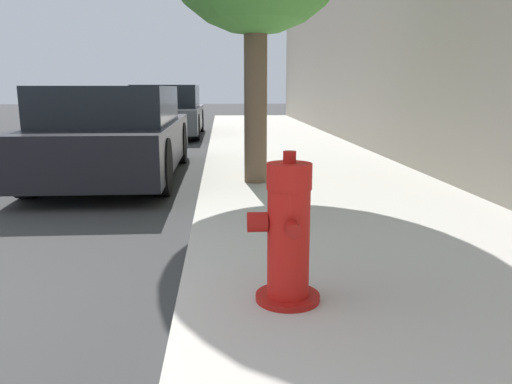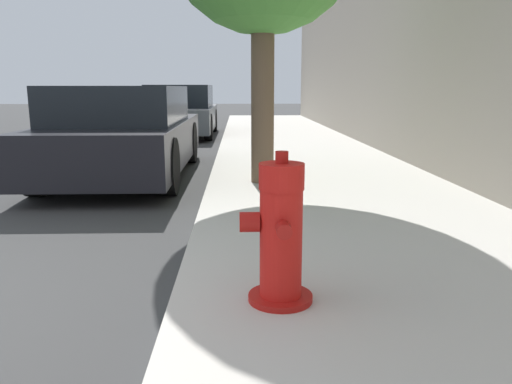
{
  "view_description": "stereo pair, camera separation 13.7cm",
  "coord_description": "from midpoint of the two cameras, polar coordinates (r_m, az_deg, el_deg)",
  "views": [
    {
      "loc": [
        2.33,
        -2.3,
        1.31
      ],
      "look_at": [
        2.6,
        1.57,
        0.5
      ],
      "focal_mm": 35.0,
      "sensor_mm": 36.0,
      "label": 1
    },
    {
      "loc": [
        2.47,
        -2.3,
        1.31
      ],
      "look_at": [
        2.6,
        1.57,
        0.5
      ],
      "focal_mm": 35.0,
      "sensor_mm": 36.0,
      "label": 2
    }
  ],
  "objects": [
    {
      "name": "sidewalk_slab",
      "position": [
        2.9,
        22.45,
        -14.84
      ],
      "size": [
        3.14,
        40.0,
        0.11
      ],
      "color": "beige",
      "rests_on": "ground_plane"
    },
    {
      "name": "parked_car_mid",
      "position": [
        14.05,
        -10.28,
        9.02
      ],
      "size": [
        1.81,
        4.25,
        1.39
      ],
      "color": "#4C5156",
      "rests_on": "ground_plane"
    },
    {
      "name": "fire_hydrant",
      "position": [
        2.81,
        2.24,
        -4.93
      ],
      "size": [
        0.42,
        0.43,
        0.86
      ],
      "color": "#A91511",
      "rests_on": "sidewalk_slab"
    },
    {
      "name": "parked_car_near",
      "position": [
        7.64,
        -16.25,
        6.46
      ],
      "size": [
        1.82,
        4.44,
        1.34
      ],
      "color": "black",
      "rests_on": "ground_plane"
    }
  ]
}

